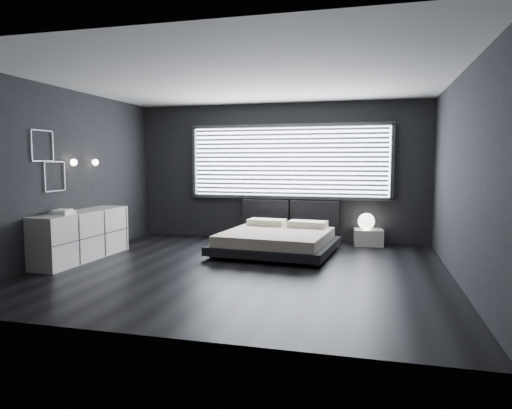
# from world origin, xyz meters

# --- Properties ---
(room) EXTENTS (6.04, 6.00, 2.80)m
(room) POSITION_xyz_m (0.00, 0.00, 1.40)
(room) COLOR black
(room) RESTS_ON ground
(window) EXTENTS (4.14, 0.09, 1.52)m
(window) POSITION_xyz_m (0.20, 2.70, 1.61)
(window) COLOR white
(window) RESTS_ON ground
(headboard) EXTENTS (1.96, 0.16, 0.52)m
(headboard) POSITION_xyz_m (0.26, 2.64, 0.57)
(headboard) COLOR black
(headboard) RESTS_ON ground
(sconce_near) EXTENTS (0.18, 0.11, 0.11)m
(sconce_near) POSITION_xyz_m (-2.88, 0.05, 1.60)
(sconce_near) COLOR silver
(sconce_near) RESTS_ON ground
(sconce_far) EXTENTS (0.18, 0.11, 0.11)m
(sconce_far) POSITION_xyz_m (-2.88, 0.65, 1.60)
(sconce_far) COLOR silver
(sconce_far) RESTS_ON ground
(wall_art_upper) EXTENTS (0.01, 0.48, 0.48)m
(wall_art_upper) POSITION_xyz_m (-2.98, -0.55, 1.85)
(wall_art_upper) COLOR #47474C
(wall_art_upper) RESTS_ON ground
(wall_art_lower) EXTENTS (0.01, 0.48, 0.48)m
(wall_art_lower) POSITION_xyz_m (-2.98, -0.30, 1.38)
(wall_art_lower) COLOR #47474C
(wall_art_lower) RESTS_ON ground
(bed) EXTENTS (2.13, 2.05, 0.51)m
(bed) POSITION_xyz_m (0.26, 1.30, 0.24)
(bed) COLOR black
(bed) RESTS_ON ground
(nightstand) EXTENTS (0.58, 0.50, 0.31)m
(nightstand) POSITION_xyz_m (1.82, 2.50, 0.16)
(nightstand) COLOR silver
(nightstand) RESTS_ON ground
(orb_lamp) EXTENTS (0.31, 0.31, 0.31)m
(orb_lamp) POSITION_xyz_m (1.77, 2.45, 0.47)
(orb_lamp) COLOR white
(orb_lamp) RESTS_ON nightstand
(dresser) EXTENTS (0.62, 2.02, 0.80)m
(dresser) POSITION_xyz_m (-2.78, 0.01, 0.40)
(dresser) COLOR silver
(dresser) RESTS_ON ground
(book_stack) EXTENTS (0.30, 0.38, 0.07)m
(book_stack) POSITION_xyz_m (-2.79, -0.39, 0.83)
(book_stack) COLOR white
(book_stack) RESTS_ON dresser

